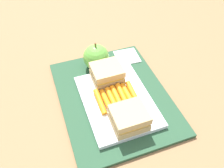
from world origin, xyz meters
TOP-DOWN VIEW (x-y plane):
  - ground_plane at (0.00, 0.00)m, footprint 2.40×2.40m
  - lunchbag_mat at (0.00, 0.00)m, footprint 0.36×0.28m
  - food_tray at (-0.03, 0.00)m, footprint 0.23×0.17m
  - sandwich_half_left at (-0.10, 0.00)m, footprint 0.07×0.08m
  - sandwich_half_right at (0.05, 0.00)m, footprint 0.07×0.08m
  - carrot_sticks_bundle at (-0.02, 0.00)m, footprint 0.08×0.10m
  - apple at (0.12, 0.01)m, footprint 0.08×0.08m
  - paper_napkin at (0.14, -0.09)m, footprint 0.07×0.07m

SIDE VIEW (x-z plane):
  - ground_plane at x=0.00m, z-range 0.00..0.00m
  - lunchbag_mat at x=0.00m, z-range 0.00..0.01m
  - paper_napkin at x=0.14m, z-range 0.01..0.01m
  - food_tray at x=-0.03m, z-range 0.01..0.02m
  - carrot_sticks_bundle at x=-0.02m, z-range 0.02..0.04m
  - sandwich_half_left at x=-0.10m, z-range 0.02..0.07m
  - sandwich_half_right at x=0.05m, z-range 0.02..0.07m
  - apple at x=0.12m, z-range 0.00..0.09m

